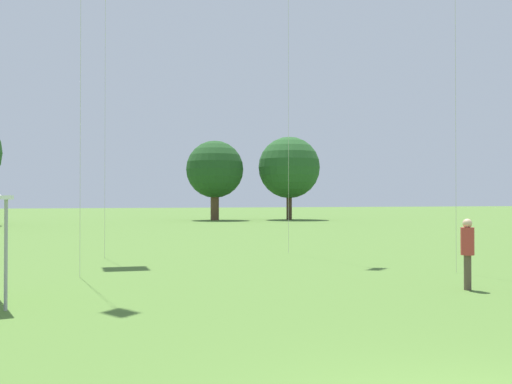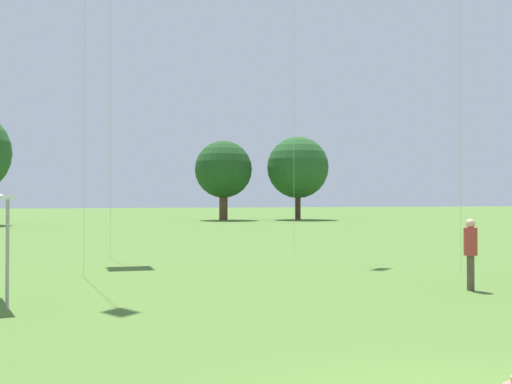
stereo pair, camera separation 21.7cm
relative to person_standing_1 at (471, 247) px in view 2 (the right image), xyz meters
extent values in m
cylinder|color=brown|center=(0.00, 0.00, -0.62)|extent=(0.25, 0.25, 0.85)
cylinder|color=#B23833|center=(0.00, 0.00, 0.14)|extent=(0.45, 0.45, 0.67)
sphere|color=#DBAD89|center=(0.00, 0.00, 0.57)|extent=(0.23, 0.23, 0.23)
cylinder|color=#99999E|center=(-10.41, 0.80, 0.05)|extent=(0.07, 0.07, 2.20)
cylinder|color=#BCB7A8|center=(-0.31, 10.59, 8.13)|extent=(0.01, 0.01, 18.33)
cylinder|color=#BCB7A8|center=(-7.58, 11.01, 4.71)|extent=(0.01, 0.01, 11.50)
cylinder|color=brown|center=(7.15, 48.78, 0.81)|extent=(0.88, 0.88, 3.72)
sphere|color=#1E471E|center=(7.15, 48.78, 4.33)|extent=(6.02, 6.02, 6.02)
cylinder|color=#473323|center=(15.14, 47.63, 0.87)|extent=(0.59, 0.59, 3.82)
sphere|color=#235123|center=(15.14, 47.63, 4.60)|extent=(6.63, 6.63, 6.63)
camera|label=1|loc=(-9.68, -12.00, 1.16)|focal=42.00mm
camera|label=2|loc=(-9.47, -12.07, 1.16)|focal=42.00mm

